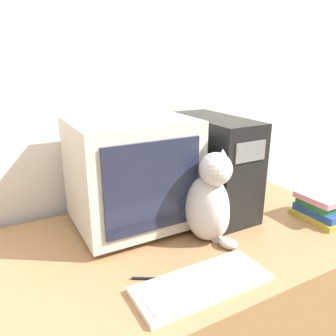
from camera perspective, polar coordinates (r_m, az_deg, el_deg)
name	(u,v)px	position (r m, az deg, el deg)	size (l,w,h in m)	color
wall_back	(109,88)	(1.52, -10.27, 13.57)	(7.00, 0.05, 2.50)	silver
desk	(160,320)	(1.47, -1.37, -24.97)	(1.69, 0.83, 0.71)	#9E7047
crt_monitor	(132,173)	(1.30, -6.32, -0.82)	(0.45, 0.40, 0.44)	beige
computer_tower	(213,165)	(1.46, 7.82, 0.52)	(0.20, 0.46, 0.42)	black
keyboard	(202,284)	(1.05, 5.93, -19.39)	(0.42, 0.17, 0.02)	silver
cat	(210,202)	(1.22, 7.32, -5.93)	(0.24, 0.24, 0.35)	silver
book_stack	(320,208)	(1.55, 25.00, -6.28)	(0.16, 0.21, 0.11)	gold
pen	(154,279)	(1.08, -2.52, -18.70)	(0.12, 0.08, 0.01)	black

